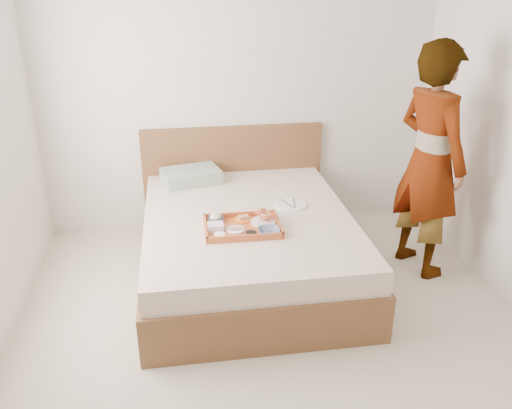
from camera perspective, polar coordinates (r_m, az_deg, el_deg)
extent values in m
cube|color=beige|center=(3.46, 2.73, -16.00)|extent=(3.50, 4.00, 0.01)
cube|color=silver|center=(4.72, -1.84, 12.69)|extent=(3.50, 0.01, 2.60)
cube|color=brown|center=(4.12, -0.90, -4.38)|extent=(1.65, 2.00, 0.53)
cube|color=brown|center=(4.91, -2.49, 3.10)|extent=(1.65, 0.06, 0.95)
cube|color=#9BB196|center=(4.63, -7.05, 3.10)|extent=(0.55, 0.44, 0.12)
cube|color=#CB672E|center=(3.76, -1.50, -2.36)|extent=(0.55, 0.40, 0.05)
cylinder|color=white|center=(3.83, 0.81, -1.88)|extent=(0.19, 0.19, 0.01)
imported|color=#19264E|center=(3.67, 1.40, -2.91)|extent=(0.15, 0.15, 0.04)
cylinder|color=black|center=(3.64, -0.54, -3.23)|extent=(0.08, 0.08, 0.03)
cylinder|color=white|center=(3.72, -2.25, -2.75)|extent=(0.14, 0.14, 0.01)
cylinder|color=orange|center=(3.87, -1.42, -1.61)|extent=(0.13, 0.13, 0.01)
imported|color=#19264E|center=(3.85, -4.39, -1.61)|extent=(0.12, 0.12, 0.04)
cube|color=silver|center=(3.73, -4.40, -2.43)|extent=(0.11, 0.09, 0.05)
cylinder|color=white|center=(3.63, -3.95, -3.39)|extent=(0.08, 0.08, 0.03)
cylinder|color=white|center=(4.16, 3.74, 0.01)|extent=(0.27, 0.27, 0.01)
imported|color=beige|center=(4.20, 18.32, 4.45)|extent=(0.61, 0.76, 1.81)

